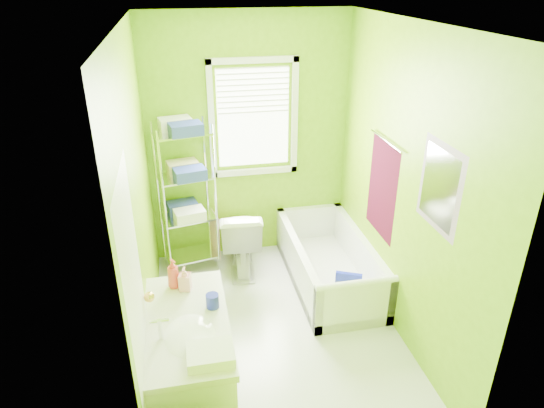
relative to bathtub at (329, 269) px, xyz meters
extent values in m
plane|color=silver|center=(-0.68, -0.61, -0.16)|extent=(2.90, 2.90, 0.00)
cube|color=#6A9E07|center=(-0.68, 0.84, 1.14)|extent=(2.10, 0.04, 2.60)
cube|color=#6A9E07|center=(-0.68, -2.06, 1.14)|extent=(2.10, 0.04, 2.60)
cube|color=#6A9E07|center=(-1.73, -0.61, 1.14)|extent=(0.04, 2.90, 2.60)
cube|color=#6A9E07|center=(0.37, -0.61, 1.14)|extent=(0.04, 2.90, 2.60)
cube|color=white|center=(-0.68, -0.61, 2.44)|extent=(2.10, 2.90, 0.04)
cube|color=white|center=(-0.63, 0.83, 1.39)|extent=(0.74, 0.01, 1.01)
cube|color=white|center=(-0.63, 0.81, 0.81)|extent=(0.92, 0.05, 0.06)
cube|color=white|center=(-0.63, 0.81, 1.97)|extent=(0.92, 0.05, 0.06)
cube|color=white|center=(-1.06, 0.81, 1.39)|extent=(0.06, 0.05, 1.22)
cube|color=white|center=(-0.20, 0.81, 1.39)|extent=(0.06, 0.05, 1.22)
cube|color=white|center=(-0.63, 0.80, 1.68)|extent=(0.72, 0.02, 0.50)
cube|color=white|center=(-1.71, -1.61, 0.84)|extent=(0.02, 0.80, 2.00)
sphere|color=gold|center=(-1.68, -1.28, 0.84)|extent=(0.07, 0.07, 0.07)
cube|color=#42071B|center=(0.36, -0.26, 0.99)|extent=(0.02, 0.58, 0.90)
cylinder|color=silver|center=(0.34, -0.26, 1.44)|extent=(0.02, 0.62, 0.02)
cube|color=#CC5972|center=(0.36, -1.16, 1.39)|extent=(0.02, 0.54, 0.64)
cube|color=white|center=(0.35, -1.16, 1.39)|extent=(0.01, 0.44, 0.54)
cube|color=white|center=(0.00, 0.04, -0.11)|extent=(0.75, 1.60, 0.11)
cube|color=white|center=(-0.34, 0.04, 0.08)|extent=(0.07, 1.60, 0.48)
cube|color=white|center=(0.34, 0.04, 0.08)|extent=(0.07, 1.60, 0.48)
cube|color=white|center=(0.00, -0.73, 0.08)|extent=(0.75, 0.07, 0.48)
cube|color=white|center=(0.00, 0.80, 0.08)|extent=(0.75, 0.07, 0.48)
cylinder|color=white|center=(0.00, -0.73, 0.32)|extent=(0.75, 0.07, 0.07)
cylinder|color=#1622D3|center=(0.00, -0.52, -0.03)|extent=(0.35, 0.35, 0.06)
cylinder|color=#E9F81A|center=(0.00, -0.52, 0.03)|extent=(0.33, 0.33, 0.05)
cube|color=#1622D3|center=(0.06, -0.39, 0.09)|extent=(0.24, 0.14, 0.23)
imported|color=white|center=(-0.85, 0.43, 0.21)|extent=(0.48, 0.77, 0.75)
cube|color=white|center=(-1.46, -1.36, 0.23)|extent=(0.54, 1.07, 0.78)
cube|color=silver|center=(-1.46, -1.36, 0.64)|extent=(0.57, 1.10, 0.05)
ellipsoid|color=white|center=(-1.44, -1.50, 0.63)|extent=(0.37, 0.48, 0.13)
cylinder|color=silver|center=(-1.61, -1.50, 0.73)|extent=(0.03, 0.03, 0.16)
cylinder|color=silver|center=(-1.61, -1.50, 0.80)|extent=(0.12, 0.02, 0.02)
imported|color=#DD4141|center=(-1.52, -0.95, 0.78)|extent=(0.12, 0.12, 0.23)
imported|color=pink|center=(-1.44, -1.00, 0.76)|extent=(0.10, 0.10, 0.18)
cylinder|color=#1A22AB|center=(-1.27, -1.24, 0.71)|extent=(0.09, 0.09, 0.10)
cube|color=white|center=(-1.33, -1.74, 0.70)|extent=(0.28, 0.22, 0.07)
cylinder|color=silver|center=(-1.59, 0.38, 0.64)|extent=(0.02, 0.02, 1.61)
cylinder|color=silver|center=(-1.65, 0.69, 0.64)|extent=(0.02, 0.02, 1.61)
cylinder|color=silver|center=(-1.08, 0.48, 0.64)|extent=(0.02, 0.02, 1.61)
cylinder|color=silver|center=(-1.14, 0.79, 0.64)|extent=(0.02, 0.02, 1.61)
cube|color=silver|center=(-1.36, 0.59, -0.01)|extent=(0.59, 0.43, 0.02)
cube|color=silver|center=(-1.36, 0.59, 0.44)|extent=(0.59, 0.43, 0.02)
cube|color=silver|center=(-1.36, 0.59, 0.89)|extent=(0.59, 0.43, 0.02)
cube|color=silver|center=(-1.36, 0.59, 1.35)|extent=(0.59, 0.43, 0.02)
cube|color=#2D43A6|center=(-1.32, 0.49, 1.41)|extent=(0.34, 0.26, 0.11)
cube|color=white|center=(-1.42, 0.70, 1.41)|extent=(0.34, 0.26, 0.11)
cube|color=#2D43A6|center=(-1.32, 0.49, 0.96)|extent=(0.34, 0.26, 0.11)
cube|color=beige|center=(-1.38, 0.71, 0.96)|extent=(0.34, 0.26, 0.11)
cube|color=white|center=(-1.35, 0.51, 0.50)|extent=(0.34, 0.26, 0.11)
cube|color=#2D43A6|center=(-1.42, 0.71, 0.50)|extent=(0.34, 0.26, 0.11)
cube|color=#F5A7C3|center=(-1.10, 0.64, 0.18)|extent=(0.08, 0.28, 0.50)
camera|label=1|loc=(-1.40, -3.96, 2.75)|focal=32.00mm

